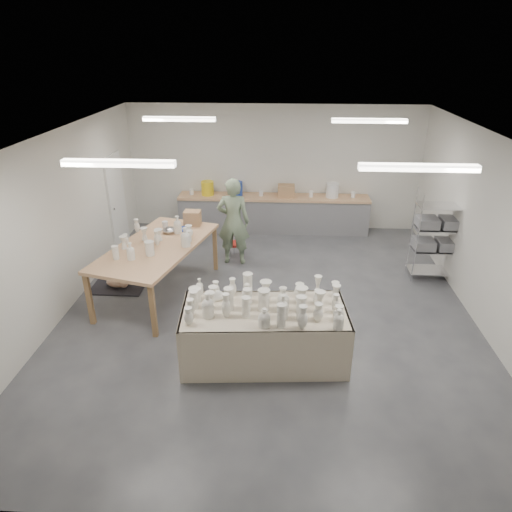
# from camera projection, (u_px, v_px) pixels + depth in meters

# --- Properties ---
(room) EXTENTS (8.00, 8.02, 3.00)m
(room) POSITION_uv_depth(u_px,v_px,m) (263.00, 196.00, 7.27)
(room) COLOR #424449
(room) RESTS_ON ground
(back_counter) EXTENTS (4.60, 0.60, 1.24)m
(back_counter) POSITION_uv_depth(u_px,v_px,m) (273.00, 212.00, 11.18)
(back_counter) COLOR tan
(back_counter) RESTS_ON ground
(wire_shelf) EXTENTS (0.88, 0.48, 1.80)m
(wire_shelf) POSITION_uv_depth(u_px,v_px,m) (437.00, 235.00, 8.77)
(wire_shelf) COLOR silver
(wire_shelf) RESTS_ON ground
(drying_table) EXTENTS (2.44, 1.29, 1.21)m
(drying_table) POSITION_uv_depth(u_px,v_px,m) (264.00, 331.00, 6.62)
(drying_table) COLOR olive
(drying_table) RESTS_ON ground
(work_table) EXTENTS (1.95, 2.88, 1.33)m
(work_table) POSITION_uv_depth(u_px,v_px,m) (161.00, 244.00, 8.24)
(work_table) COLOR tan
(work_table) RESTS_ON ground
(rug) EXTENTS (1.00, 0.70, 0.02)m
(rug) POSITION_uv_depth(u_px,v_px,m) (119.00, 286.00, 8.78)
(rug) COLOR black
(rug) RESTS_ON ground
(cat) EXTENTS (0.48, 0.36, 0.19)m
(cat) POSITION_uv_depth(u_px,v_px,m) (119.00, 282.00, 8.72)
(cat) COLOR white
(cat) RESTS_ON rug
(potter) EXTENTS (0.69, 0.46, 1.84)m
(potter) POSITION_uv_depth(u_px,v_px,m) (233.00, 222.00, 9.39)
(potter) COLOR gray
(potter) RESTS_ON ground
(red_stool) EXTENTS (0.41, 0.41, 0.32)m
(red_stool) POSITION_uv_depth(u_px,v_px,m) (235.00, 244.00, 9.90)
(red_stool) COLOR #AA2018
(red_stool) RESTS_ON ground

